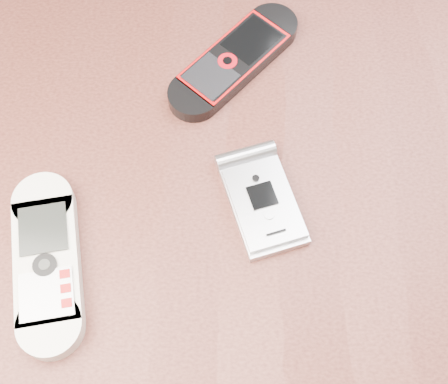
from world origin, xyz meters
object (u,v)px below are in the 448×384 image
at_px(nokia_black_red, 234,60).
at_px(motorola_razr, 263,202).
at_px(table, 219,239).
at_px(nokia_white, 47,261).

bearing_deg(nokia_black_red, motorola_razr, -38.74).
relative_size(table, nokia_black_red, 7.05).
bearing_deg(nokia_white, nokia_black_red, 42.97).
distance_m(nokia_white, motorola_razr, 0.20).
relative_size(table, motorola_razr, 10.90).
height_order(nokia_white, motorola_razr, nokia_white).
relative_size(nokia_white, motorola_razr, 1.52).
bearing_deg(table, nokia_white, -155.48).
distance_m(table, nokia_white, 0.20).
bearing_deg(motorola_razr, table, 149.92).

